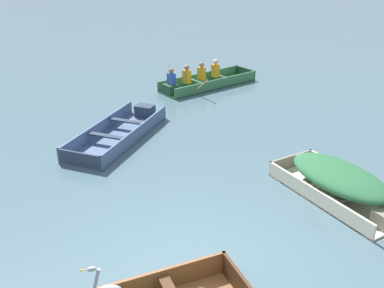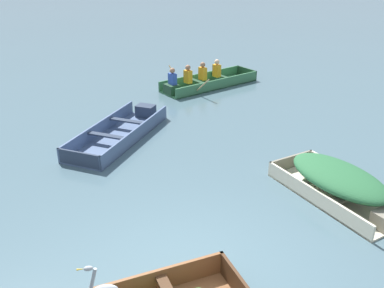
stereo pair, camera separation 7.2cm
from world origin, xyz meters
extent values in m
plane|color=#47606B|center=(0.00, 0.00, 0.00)|extent=(80.00, 80.00, 0.00)
cube|color=#3F2716|center=(0.75, -0.36, 0.20)|extent=(0.53, 1.09, 0.40)
cube|color=#475B7F|center=(-1.98, 5.18, 0.02)|extent=(2.27, 3.70, 0.04)
cube|color=#475B7F|center=(-2.51, 5.36, 0.19)|extent=(1.23, 3.33, 0.38)
cube|color=#475B7F|center=(-1.46, 4.99, 0.19)|extent=(1.23, 3.33, 0.38)
cube|color=#273246|center=(-2.56, 3.54, 0.19)|extent=(1.11, 0.43, 0.38)
cube|color=#273246|center=(-1.46, 6.67, 0.21)|extent=(0.61, 0.51, 0.34)
cube|color=#273246|center=(-1.81, 5.68, 0.29)|extent=(1.05, 0.50, 0.04)
cube|color=#273246|center=(-2.16, 4.68, 0.29)|extent=(1.05, 0.50, 0.04)
cube|color=beige|center=(2.89, 2.43, 0.02)|extent=(2.47, 2.97, 0.04)
cube|color=beige|center=(3.40, 2.74, 0.17)|extent=(1.47, 2.35, 0.33)
cube|color=beige|center=(2.39, 2.12, 0.17)|extent=(1.47, 2.35, 0.33)
cube|color=gray|center=(2.19, 3.57, 0.17)|extent=(1.07, 0.69, 0.33)
cube|color=gray|center=(3.11, 2.08, 0.25)|extent=(1.04, 0.73, 0.04)
cube|color=gray|center=(2.68, 2.78, 0.25)|extent=(1.04, 0.73, 0.04)
ellipsoid|color=#286038|center=(2.89, 2.43, 0.45)|extent=(2.16, 2.52, 0.39)
cube|color=#387047|center=(0.44, 9.83, 0.02)|extent=(3.53, 3.12, 0.04)
cube|color=#387047|center=(0.75, 9.44, 0.18)|extent=(2.90, 2.34, 0.37)
cube|color=#387047|center=(0.13, 10.22, 0.18)|extent=(2.90, 2.34, 0.37)
cube|color=#1E3D27|center=(1.85, 10.96, 0.18)|extent=(0.69, 0.85, 0.37)
cube|color=#1E3D27|center=(-0.85, 8.79, 0.20)|extent=(0.58, 0.59, 0.33)
cube|color=#1E3D27|center=(0.01, 9.49, 0.27)|extent=(0.72, 0.84, 0.04)
cube|color=#1E3D27|center=(0.87, 10.17, 0.27)|extent=(0.72, 0.84, 0.04)
cube|color=orange|center=(0.69, 10.03, 0.51)|extent=(0.32, 0.33, 0.44)
sphere|color=beige|center=(0.69, 10.03, 0.83)|extent=(0.18, 0.18, 0.18)
cube|color=orange|center=(0.19, 9.63, 0.51)|extent=(0.32, 0.33, 0.44)
sphere|color=#9E7051|center=(0.19, 9.63, 0.83)|extent=(0.18, 0.18, 0.18)
cube|color=orange|center=(-0.31, 9.23, 0.51)|extent=(0.32, 0.33, 0.44)
sphere|color=#9E7051|center=(-0.31, 9.23, 0.83)|extent=(0.18, 0.18, 0.18)
cube|color=#2D4CA5|center=(-0.82, 8.82, 0.51)|extent=(0.32, 0.33, 0.44)
sphere|color=#9E7051|center=(-0.82, 8.82, 0.83)|extent=(0.18, 0.18, 0.18)
cylinder|color=tan|center=(0.20, 8.58, 0.42)|extent=(0.44, 0.53, 0.55)
cylinder|color=tan|center=(-0.83, 9.87, 0.42)|extent=(0.44, 0.53, 0.55)
cylinder|color=#93999E|center=(-1.03, -1.19, 1.09)|extent=(0.12, 0.07, 0.28)
ellipsoid|color=#93999E|center=(-1.07, -1.20, 1.24)|extent=(0.12, 0.08, 0.06)
cone|color=gold|center=(-1.15, -1.22, 1.24)|extent=(0.10, 0.04, 0.02)
camera|label=1|loc=(0.14, -4.99, 4.57)|focal=40.00mm
camera|label=2|loc=(0.22, -4.98, 4.57)|focal=40.00mm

